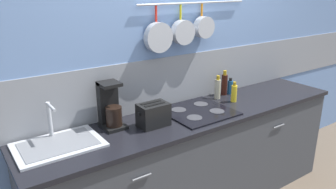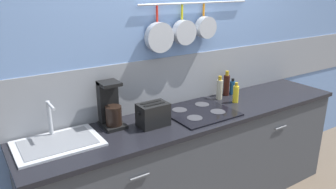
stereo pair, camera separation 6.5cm
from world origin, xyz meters
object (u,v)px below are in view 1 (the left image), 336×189
Objects in this scene: coffee_maker at (110,108)px; toaster at (153,114)px; bottle_hot_sauce at (230,87)px; bottle_vinegar at (234,93)px; bottle_sesame_oil at (218,89)px; bottle_olive_oil at (224,84)px.

toaster is at bearing -33.20° from coffee_maker.
coffee_maker is 2.18× the size of bottle_hot_sauce.
bottle_vinegar reaches higher than toaster.
coffee_maker is 1.13m from bottle_vinegar.
bottle_vinegar reaches higher than bottle_hot_sauce.
coffee_maker is 1.41× the size of toaster.
bottle_sesame_oil is 1.20× the size of bottle_vinegar.
bottle_hot_sauce is at bearing 10.19° from bottle_sesame_oil.
bottle_sesame_oil reaches higher than bottle_hot_sauce.
toaster is at bearing -168.36° from bottle_hot_sauce.
toaster is 1.32× the size of bottle_vinegar.
bottle_hot_sauce is at bearing 1.66° from coffee_maker.
bottle_olive_oil is at bearing 20.59° from bottle_sesame_oil.
bottle_olive_oil reaches higher than bottle_sesame_oil.
coffee_maker is 1.26m from bottle_hot_sauce.
coffee_maker is at bearing -178.34° from bottle_hot_sauce.
bottle_sesame_oil reaches higher than bottle_vinegar.
bottle_sesame_oil is 0.93× the size of bottle_olive_oil.
bottle_sesame_oil is at bearing 0.07° from coffee_maker.
bottle_hot_sauce is at bearing 53.47° from bottle_vinegar.
toaster reaches higher than bottle_hot_sauce.
coffee_maker is 1.19m from bottle_olive_oil.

